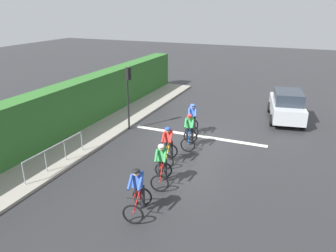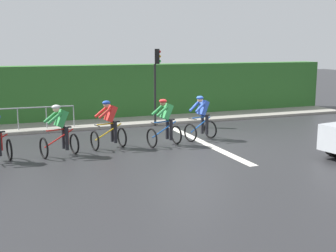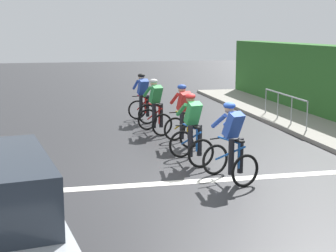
# 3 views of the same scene
# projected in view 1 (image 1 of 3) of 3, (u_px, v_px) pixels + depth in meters

# --- Properties ---
(ground_plane) EXTENTS (80.00, 80.00, 0.00)m
(ground_plane) POSITION_uv_depth(u_px,v_px,m) (195.00, 139.00, 16.51)
(ground_plane) COLOR #28282B
(sidewalk_kerb) EXTENTS (2.80, 24.56, 0.12)m
(sidewalk_kerb) POSITION_uv_depth(u_px,v_px,m) (86.00, 137.00, 16.64)
(sidewalk_kerb) COLOR gray
(sidewalk_kerb) RESTS_ON ground
(stone_wall_low) EXTENTS (0.44, 24.56, 0.44)m
(stone_wall_low) POSITION_uv_depth(u_px,v_px,m) (71.00, 131.00, 16.91)
(stone_wall_low) COLOR tan
(stone_wall_low) RESTS_ON ground
(hedge_wall) EXTENTS (1.10, 24.56, 2.58)m
(hedge_wall) POSITION_uv_depth(u_px,v_px,m) (64.00, 111.00, 16.65)
(hedge_wall) COLOR #2D6628
(hedge_wall) RESTS_ON ground
(road_marking_stop_line) EXTENTS (7.00, 0.30, 0.01)m
(road_marking_stop_line) POSITION_uv_depth(u_px,v_px,m) (198.00, 136.00, 16.89)
(road_marking_stop_line) COLOR silver
(road_marking_stop_line) RESTS_ON ground
(cyclist_lead) EXTENTS (0.87, 1.19, 1.66)m
(cyclist_lead) POSITION_uv_depth(u_px,v_px,m) (138.00, 192.00, 10.37)
(cyclist_lead) COLOR black
(cyclist_lead) RESTS_ON ground
(cyclist_second) EXTENTS (0.94, 1.22, 1.66)m
(cyclist_second) POSITION_uv_depth(u_px,v_px,m) (162.00, 165.00, 12.12)
(cyclist_second) COLOR black
(cyclist_second) RESTS_ON ground
(cyclist_mid) EXTENTS (0.89, 1.20, 1.66)m
(cyclist_mid) POSITION_uv_depth(u_px,v_px,m) (168.00, 146.00, 13.75)
(cyclist_mid) COLOR black
(cyclist_mid) RESTS_ON ground
(cyclist_fourth) EXTENTS (0.89, 1.20, 1.66)m
(cyclist_fourth) POSITION_uv_depth(u_px,v_px,m) (189.00, 131.00, 15.32)
(cyclist_fourth) COLOR black
(cyclist_fourth) RESTS_ON ground
(cyclist_trailing) EXTENTS (0.98, 1.24, 1.66)m
(cyclist_trailing) POSITION_uv_depth(u_px,v_px,m) (192.00, 120.00, 16.85)
(cyclist_trailing) COLOR black
(cyclist_trailing) RESTS_ON ground
(car_silver) EXTENTS (2.38, 4.32, 1.76)m
(car_silver) POSITION_uv_depth(u_px,v_px,m) (287.00, 106.00, 18.92)
(car_silver) COLOR #B7BCC1
(car_silver) RESTS_ON ground
(traffic_light_near_crossing) EXTENTS (0.26, 0.30, 3.34)m
(traffic_light_near_crossing) POSITION_uv_depth(u_px,v_px,m) (128.00, 89.00, 17.06)
(traffic_light_near_crossing) COLOR black
(traffic_light_near_crossing) RESTS_ON ground
(pedestrian_railing_kerbside) EXTENTS (0.14, 3.37, 1.03)m
(pedestrian_railing_kerbside) POSITION_uv_depth(u_px,v_px,m) (55.00, 151.00, 13.30)
(pedestrian_railing_kerbside) COLOR #999EA3
(pedestrian_railing_kerbside) RESTS_ON ground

